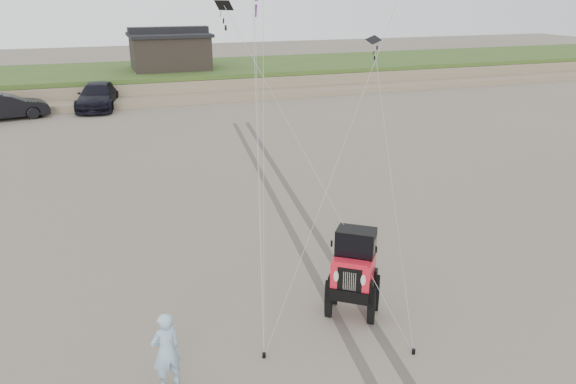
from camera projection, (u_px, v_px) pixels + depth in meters
name	position (u px, v px, depth m)	size (l,w,h in m)	color
ground	(325.00, 334.00, 13.50)	(160.00, 160.00, 0.00)	#6B6054
dune_ridge	(147.00, 80.00, 46.46)	(160.00, 14.25, 1.73)	#7A6B54
cabin	(170.00, 50.00, 45.83)	(6.40, 5.40, 3.35)	black
truck_b	(6.00, 107.00, 35.77)	(1.75, 5.03, 1.66)	black
truck_c	(98.00, 96.00, 39.10)	(2.44, 6.01, 1.74)	black
jeep	(353.00, 282.00, 14.01)	(2.11, 4.90, 1.82)	red
man	(166.00, 351.00, 11.43)	(0.63, 0.41, 1.72)	#8EB5DC
stake_main	(264.00, 355.00, 12.60)	(0.08, 0.08, 0.12)	black
stake_aux	(414.00, 352.00, 12.73)	(0.08, 0.08, 0.12)	black
tire_tracks	(290.00, 209.00, 21.22)	(5.22, 29.74, 0.01)	#4C443D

